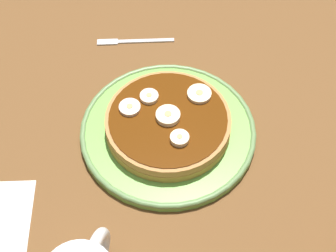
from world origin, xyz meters
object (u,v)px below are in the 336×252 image
plate (168,131)px  banana_slice_3 (149,97)px  fork (131,41)px  banana_slice_2 (180,138)px  banana_slice_4 (199,94)px  pancake_stack (165,123)px  banana_slice_0 (168,115)px  banana_slice_1 (129,109)px

plate → banana_slice_3: banana_slice_3 is taller
banana_slice_3 → fork: bearing=29.0°
banana_slice_2 → banana_slice_4: 8.42cm
pancake_stack → banana_slice_0: bearing=-49.9°
plate → pancake_stack: pancake_stack is taller
banana_slice_0 → banana_slice_3: (2.47, 3.58, -0.09)cm
banana_slice_1 → banana_slice_0: bearing=-84.9°
plate → banana_slice_0: (0.17, -0.01, 3.50)cm
pancake_stack → fork: 20.15cm
plate → banana_slice_2: 5.42cm
banana_slice_2 → banana_slice_0: bearing=36.7°
banana_slice_0 → banana_slice_4: 5.92cm
plate → banana_slice_0: 3.50cm
banana_slice_0 → banana_slice_2: bearing=-143.3°
banana_slice_0 → banana_slice_1: bearing=95.1°
banana_slice_0 → banana_slice_4: (4.96, -3.22, -0.11)cm
fork → pancake_stack: bearing=-146.9°
banana_slice_4 → fork: banana_slice_4 is taller
banana_slice_1 → banana_slice_2: bearing=-109.7°
plate → banana_slice_0: bearing=-1.9°
plate → pancake_stack: bearing=112.9°
banana_slice_4 → fork: 18.93cm
banana_slice_2 → pancake_stack: bearing=43.8°
banana_slice_0 → banana_slice_1: 5.65cm
fork → banana_slice_3: bearing=-151.0°
pancake_stack → banana_slice_4: 6.61cm
plate → banana_slice_4: size_ratio=7.24×
pancake_stack → fork: size_ratio=1.44×
plate → banana_slice_4: bearing=-32.1°
banana_slice_3 → pancake_stack: bearing=-131.4°
banana_slice_0 → banana_slice_3: size_ratio=1.28×
plate → fork: plate is taller
pancake_stack → banana_slice_2: size_ratio=6.98×
banana_slice_0 → banana_slice_4: bearing=-32.9°
banana_slice_3 → banana_slice_4: (2.49, -6.80, -0.03)cm
banana_slice_0 → banana_slice_1: size_ratio=1.12×
banana_slice_0 → banana_slice_2: size_ratio=1.32×
banana_slice_3 → banana_slice_1: bearing=145.4°
banana_slice_0 → banana_slice_2: (-3.43, -2.56, -0.00)cm
banana_slice_1 → fork: size_ratio=0.24×
banana_slice_0 → banana_slice_1: banana_slice_0 is taller
banana_slice_1 → banana_slice_4: size_ratio=0.87×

